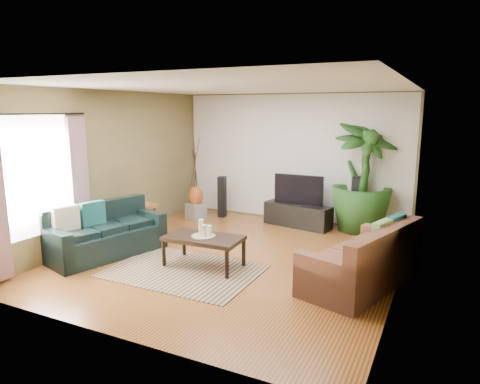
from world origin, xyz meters
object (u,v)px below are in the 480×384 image
Objects in this scene: coffee_table at (204,251)px; vase at (196,196)px; potted_plant at (362,177)px; pedestal at (196,211)px; speaker_right at (357,204)px; speaker_left at (222,197)px; side_table at (138,220)px; sofa_right at (361,255)px; sofa_left at (106,230)px; television at (299,189)px; tv_stand at (298,215)px.

coffee_table is 2.92m from vase.
pedestal is (-3.40, -0.65, -0.90)m from potted_plant.
coffee_table is 2.63× the size of vase.
speaker_right is at bearing 11.15° from pedestal.
speaker_left reaches higher than side_table.
vase is (-1.63, 2.40, 0.27)m from coffee_table.
coffee_table reaches higher than pedestal.
sofa_right is 1.80× the size of speaker_right.
speaker_left is 0.60m from vase.
sofa_left is 4.83m from potted_plant.
sofa_left is 1.83× the size of television.
coffee_table is at bearing -55.82° from pedestal.
television reaches higher than tv_stand.
sofa_right reaches higher than side_table.
speaker_right reaches higher than side_table.
potted_plant is at bearing 10.83° from television.
television is at bearing 76.77° from coffee_table.
potted_plant is 3.57m from pedestal.
television is 0.48× the size of potted_plant.
coffee_table is 1.14× the size of television.
speaker_right reaches higher than television.
television is 3.24m from side_table.
sofa_left is 2.67m from pedestal.
speaker_right is (3.38, 3.31, 0.11)m from sofa_left.
speaker_right is at bearing 11.57° from television.
speaker_left is 2.62× the size of pedestal.
coffee_table is at bearing -120.00° from potted_plant.
sofa_left is 4.73m from speaker_right.
vase is at bearing 14.61° from sofa_left.
pedestal is at bearing 14.61° from sofa_left.
potted_plant is 4.86× the size of vase.
speaker_right is (2.90, 0.22, 0.08)m from speaker_left.
side_table is at bearing -80.04° from sofa_right.
sofa_left reaches higher than coffee_table.
speaker_right is at bearing 30.31° from side_table.
television reaches higher than pedestal.
television is (2.25, 3.08, 0.34)m from sofa_left.
potted_plant reaches higher than vase.
speaker_right is at bearing -29.64° from sofa_left.
tv_stand is 2.24m from vase.
speaker_left is 2.91m from speaker_right.
television is 2.31× the size of vase.
speaker_right is 0.50× the size of potted_plant.
speaker_right reaches higher than pedestal.
sofa_left is 1.20m from side_table.
sofa_right is at bearing -27.63° from pedestal.
coffee_table is at bearing -24.17° from side_table.
tv_stand is at bearing 10.43° from vase.
tv_stand is at bearing 10.43° from pedestal.
potted_plant reaches higher than speaker_left.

